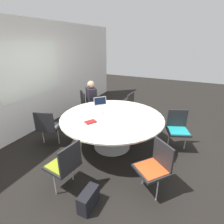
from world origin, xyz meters
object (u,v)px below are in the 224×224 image
(chair_4, at_px, (178,127))
(chair_2, at_px, (65,163))
(chair_0, at_px, (87,103))
(person_0, at_px, (92,98))
(handbag, at_px, (88,199))
(laptop, at_px, (101,104))
(chair_1, at_px, (48,125))
(chair_5, at_px, (135,106))
(spiral_notebook, at_px, (91,122))
(coffee_cup, at_px, (102,112))
(chair_3, at_px, (155,165))

(chair_4, bearing_deg, chair_2, 33.31)
(chair_0, xyz_separation_m, person_0, (-0.10, -0.23, 0.20))
(chair_2, distance_m, handbag, 0.62)
(chair_4, xyz_separation_m, person_0, (0.41, 2.38, 0.20))
(person_0, bearing_deg, chair_2, -26.50)
(laptop, bearing_deg, chair_0, 93.73)
(chair_4, bearing_deg, laptop, -16.98)
(chair_1, height_order, chair_5, same)
(chair_1, relative_size, laptop, 2.07)
(laptop, bearing_deg, chair_5, 12.26)
(spiral_notebook, bearing_deg, laptop, 15.65)
(chair_0, bearing_deg, chair_4, 30.41)
(spiral_notebook, distance_m, coffee_cup, 0.46)
(handbag, bearing_deg, coffee_cup, 21.74)
(laptop, height_order, coffee_cup, laptop)
(chair_1, xyz_separation_m, chair_5, (1.96, -1.33, 0.00))
(chair_4, height_order, coffee_cup, chair_4)
(chair_3, relative_size, handbag, 2.34)
(chair_2, relative_size, chair_4, 1.00)
(chair_5, xyz_separation_m, handbag, (-2.95, -0.33, -0.36))
(chair_2, height_order, person_0, person_0)
(chair_2, xyz_separation_m, spiral_notebook, (0.96, 0.13, 0.24))
(chair_3, distance_m, coffee_cup, 1.65)
(chair_3, height_order, coffee_cup, chair_3)
(chair_5, xyz_separation_m, person_0, (-0.43, 1.13, 0.20))
(chair_5, bearing_deg, coffee_cup, -7.81)
(chair_5, distance_m, coffee_cup, 1.44)
(laptop, xyz_separation_m, spiral_notebook, (-0.88, -0.25, -0.04))
(chair_2, height_order, chair_3, same)
(chair_0, distance_m, chair_5, 1.40)
(chair_4, relative_size, coffee_cup, 9.58)
(coffee_cup, bearing_deg, spiral_notebook, -179.39)
(chair_4, bearing_deg, person_0, -30.93)
(person_0, height_order, handbag, person_0)
(person_0, bearing_deg, spiral_notebook, -18.11)
(spiral_notebook, distance_m, handbag, 1.40)
(chair_3, distance_m, laptop, 2.09)
(laptop, distance_m, spiral_notebook, 0.91)
(chair_1, distance_m, chair_4, 2.81)
(chair_3, xyz_separation_m, laptop, (1.29, 1.62, 0.29))
(coffee_cup, bearing_deg, chair_5, -12.08)
(chair_0, height_order, laptop, laptop)
(chair_1, xyz_separation_m, chair_4, (1.13, -2.58, 0.00))
(chair_0, bearing_deg, chair_1, -47.54)
(chair_2, distance_m, chair_4, 2.42)
(chair_1, xyz_separation_m, spiral_notebook, (0.12, -1.04, 0.24))
(chair_1, bearing_deg, chair_2, -56.30)
(chair_0, xyz_separation_m, handbag, (-2.62, -1.69, -0.36))
(chair_0, bearing_deg, person_0, 18.94)
(chair_2, bearing_deg, chair_1, 61.82)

